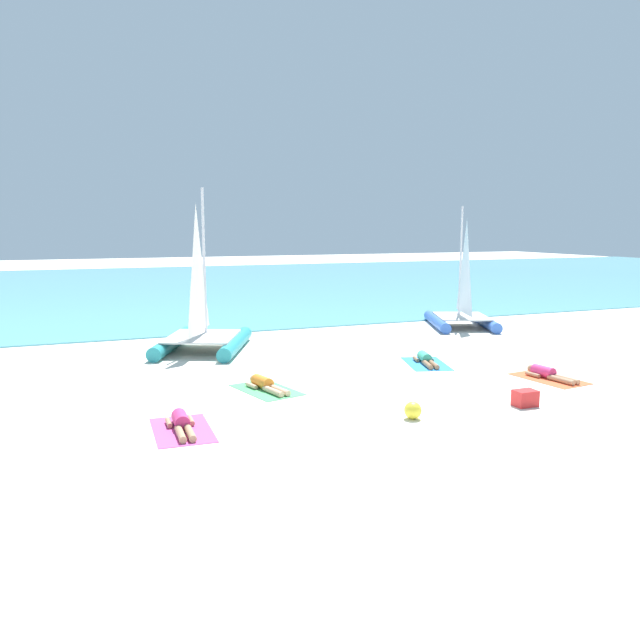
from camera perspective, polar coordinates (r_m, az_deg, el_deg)
ground_plane at (r=23.99m, az=-4.84°, el=-1.06°), size 120.00×120.00×0.00m
ocean_water at (r=43.46m, az=-12.62°, el=3.07°), size 120.00×40.00×0.05m
sailboat_teal at (r=20.44m, az=-10.60°, el=-0.64°), size 3.93×4.65×5.17m
sailboat_blue at (r=25.49m, az=12.70°, el=0.93°), size 3.49×4.23×4.74m
towel_leftmost at (r=12.79m, az=-12.35°, el=-9.70°), size 1.17×1.94×0.01m
sunbather_leftmost at (r=12.82m, az=-12.41°, el=-9.08°), size 0.56×1.56×0.30m
towel_center_left at (r=15.50m, az=-4.85°, el=-6.32°), size 1.52×2.11×0.01m
sunbather_center_left at (r=15.53m, az=-4.98°, el=-5.82°), size 0.76×1.56×0.30m
towel_center_right at (r=18.58m, az=9.59°, el=-3.92°), size 1.59×2.13×0.01m
sunbather_center_right at (r=18.62m, az=9.54°, el=-3.50°), size 0.81×1.55×0.30m
towel_rightmost at (r=17.60m, az=20.02°, el=-5.02°), size 1.33×2.02×0.01m
sunbather_rightmost at (r=17.61m, az=19.88°, el=-4.58°), size 0.60×1.57×0.30m
beach_ball at (r=13.31m, az=8.40°, el=-8.08°), size 0.36×0.36×0.36m
cooler_box at (r=14.80m, az=18.07°, el=-6.73°), size 0.50×0.36×0.36m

